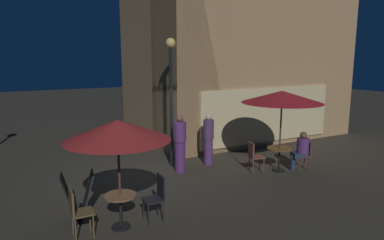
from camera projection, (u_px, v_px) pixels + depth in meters
ground_plane at (143, 174)px, 10.40m from camera, size 60.00×60.00×0.00m
cafe_building at (223, 24)px, 14.08m from camera, size 8.66×6.23×9.57m
street_lamp_near_corner at (171, 80)px, 10.70m from camera, size 0.31×0.31×4.03m
menu_sandwich_board at (78, 196)px, 7.43m from camera, size 0.75×0.65×1.01m
cafe_table_0 at (279, 154)px, 10.62m from camera, size 0.76×0.76×0.73m
cafe_table_1 at (120, 205)px, 7.06m from camera, size 0.65×0.65×0.71m
patio_umbrella_0 at (282, 97)px, 10.31m from camera, size 2.41×2.41×2.47m
patio_umbrella_1 at (118, 131)px, 6.79m from camera, size 2.10×2.10×2.26m
cafe_chair_0 at (254, 154)px, 10.46m from camera, size 0.52×0.52×0.93m
cafe_chair_1 at (305, 153)px, 10.72m from camera, size 0.50×0.50×0.90m
cafe_chair_2 at (77, 209)px, 6.66m from camera, size 0.42×0.42×0.98m
cafe_chair_3 at (157, 194)px, 7.40m from camera, size 0.42×0.42×0.99m
patron_seated_0 at (301, 148)px, 10.68m from camera, size 0.55×0.47×1.22m
patron_standing_1 at (180, 144)px, 10.47m from camera, size 0.37×0.37×1.76m
patron_standing_2 at (208, 139)px, 11.20m from camera, size 0.34×0.34×1.68m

